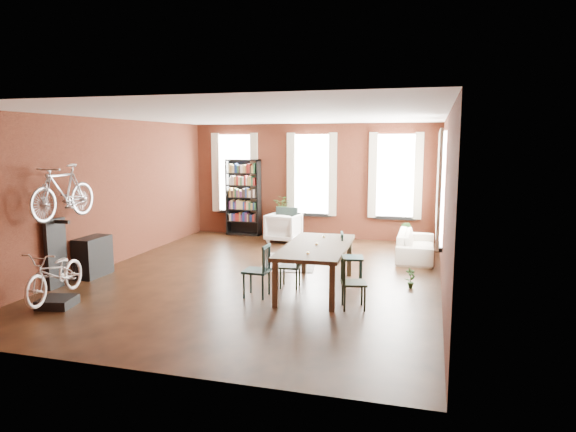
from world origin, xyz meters
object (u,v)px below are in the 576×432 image
(dining_chair_b, at_px, (290,266))
(bicycle_floor, at_px, (54,251))
(dining_chair_a, at_px, (257,271))
(bike_trainer, at_px, (57,302))
(cream_sofa, at_px, (416,241))
(bookshelf, at_px, (243,197))
(plant_stand, at_px, (283,226))
(dining_table, at_px, (316,268))
(dining_chair_c, at_px, (354,283))
(white_armchair, at_px, (284,226))
(console_table, at_px, (93,257))
(dining_chair_d, at_px, (352,258))

(dining_chair_b, xyz_separation_m, bicycle_floor, (-3.37, -2.18, 0.54))
(dining_chair_a, distance_m, bike_trainer, 3.33)
(dining_chair_a, bearing_deg, cream_sofa, 146.97)
(bookshelf, relative_size, cream_sofa, 1.06)
(bookshelf, relative_size, bike_trainer, 4.20)
(plant_stand, height_order, bicycle_floor, bicycle_floor)
(dining_table, relative_size, dining_chair_c, 2.86)
(dining_chair_b, height_order, bicycle_floor, bicycle_floor)
(dining_chair_b, xyz_separation_m, cream_sofa, (2.18, 3.20, 0.01))
(dining_chair_b, height_order, white_armchair, white_armchair)
(dining_table, bearing_deg, bike_trainer, -153.58)
(console_table, bearing_deg, dining_chair_b, 4.21)
(dining_chair_c, bearing_deg, cream_sofa, -27.45)
(bookshelf, bearing_deg, dining_chair_c, -54.77)
(bike_trainer, bearing_deg, dining_chair_b, 32.43)
(dining_table, bearing_deg, bookshelf, 121.51)
(bike_trainer, bearing_deg, console_table, 109.70)
(white_armchair, bearing_deg, dining_chair_c, 123.84)
(white_armchair, bearing_deg, bike_trainer, 78.60)
(dining_table, distance_m, dining_chair_d, 0.90)
(cream_sofa, relative_size, plant_stand, 3.16)
(dining_chair_a, bearing_deg, dining_table, 126.81)
(dining_chair_b, distance_m, cream_sofa, 3.87)
(dining_chair_c, distance_m, bookshelf, 7.14)
(plant_stand, distance_m, bicycle_floor, 7.23)
(bike_trainer, bearing_deg, dining_chair_c, 14.88)
(plant_stand, bearing_deg, dining_chair_b, -72.21)
(cream_sofa, bearing_deg, bike_trainer, 133.89)
(dining_table, relative_size, console_table, 3.07)
(dining_chair_b, height_order, dining_chair_d, dining_chair_d)
(dining_chair_b, bearing_deg, dining_chair_c, 51.64)
(dining_chair_c, xyz_separation_m, console_table, (-5.38, 0.60, -0.03))
(dining_chair_d, relative_size, bike_trainer, 1.84)
(dining_table, bearing_deg, dining_chair_a, -145.74)
(dining_chair_a, distance_m, bookshelf, 6.12)
(plant_stand, bearing_deg, dining_chair_a, -78.44)
(dining_chair_b, bearing_deg, bike_trainer, -61.69)
(dining_chair_a, xyz_separation_m, dining_chair_b, (0.41, 0.71, -0.06))
(bookshelf, distance_m, bike_trainer, 7.16)
(bicycle_floor, bearing_deg, dining_chair_c, 6.88)
(bookshelf, relative_size, console_table, 2.75)
(cream_sofa, xyz_separation_m, bicycle_floor, (-5.54, -5.38, 0.53))
(bookshelf, bearing_deg, cream_sofa, -18.95)
(bike_trainer, bearing_deg, plant_stand, 75.06)
(bicycle_floor, bearing_deg, bookshelf, 76.91)
(dining_chair_a, xyz_separation_m, dining_chair_d, (1.45, 1.40, 0.02))
(cream_sofa, distance_m, bicycle_floor, 7.74)
(dining_table, relative_size, bookshelf, 1.12)
(dining_table, xyz_separation_m, cream_sofa, (1.67, 3.24, -0.01))
(dining_chair_a, distance_m, plant_stand, 5.62)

